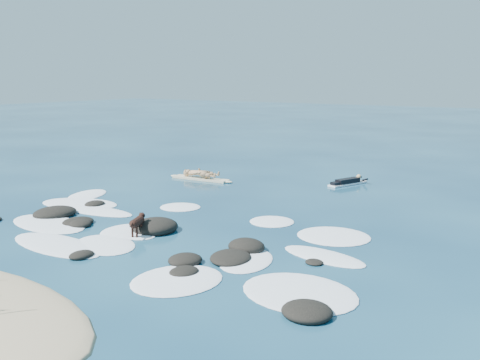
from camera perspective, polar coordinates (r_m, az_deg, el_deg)
The scene contains 6 objects.
ground at distance 18.49m, azimuth -6.57°, elevation -4.74°, with size 160.00×160.00×0.00m, color #0A2642.
reef_rocks at distance 17.11m, azimuth -9.98°, elevation -5.78°, with size 13.61×5.31×0.55m.
breaking_foam at distance 17.47m, azimuth -9.06°, elevation -5.71°, with size 15.08×8.43×0.12m.
standing_surfer_rig at distance 26.21m, azimuth -4.24°, elevation 1.75°, with size 3.60×0.84×2.05m.
paddling_surfer_rig at distance 25.56m, azimuth 11.46°, elevation -0.19°, with size 1.40×2.33×0.41m.
dog at distance 17.21m, azimuth -10.88°, elevation -4.41°, with size 0.55×1.08×0.72m.
Camera 1 is at (11.52, -13.58, 4.97)m, focal length 40.00 mm.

